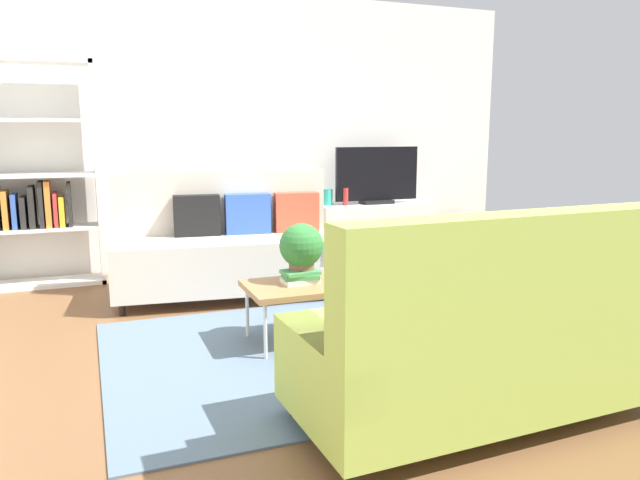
% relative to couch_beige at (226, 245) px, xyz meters
% --- Properties ---
extents(ground_plane, '(7.68, 7.68, 0.00)m').
position_rel_couch_beige_xyz_m(ground_plane, '(0.47, -1.51, -0.45)').
color(ground_plane, brown).
extents(wall_far, '(6.40, 0.12, 2.90)m').
position_rel_couch_beige_xyz_m(wall_far, '(0.47, 1.29, 1.00)').
color(wall_far, white).
rests_on(wall_far, ground_plane).
extents(area_rug, '(2.90, 2.20, 0.01)m').
position_rel_couch_beige_xyz_m(area_rug, '(0.33, -1.62, -0.45)').
color(area_rug, slate).
rests_on(area_rug, ground_plane).
extents(couch_beige, '(1.98, 1.05, 1.10)m').
position_rel_couch_beige_xyz_m(couch_beige, '(0.00, 0.00, 0.00)').
color(couch_beige, beige).
rests_on(couch_beige, ground_plane).
extents(couch_green, '(1.93, 0.90, 1.10)m').
position_rel_couch_beige_xyz_m(couch_green, '(0.66, -2.84, -0.01)').
color(couch_green, '#A3BC4C').
rests_on(couch_green, ground_plane).
extents(coffee_table, '(1.10, 0.56, 0.42)m').
position_rel_couch_beige_xyz_m(coffee_table, '(0.38, -1.42, -0.06)').
color(coffee_table, '#9E7042').
rests_on(coffee_table, ground_plane).
extents(tv_console, '(1.40, 0.44, 0.64)m').
position_rel_couch_beige_xyz_m(tv_console, '(1.95, 0.95, -0.13)').
color(tv_console, silver).
rests_on(tv_console, ground_plane).
extents(tv, '(1.00, 0.20, 0.64)m').
position_rel_couch_beige_xyz_m(tv, '(1.95, 0.93, 0.50)').
color(tv, black).
rests_on(tv, tv_console).
extents(bookshelf, '(1.10, 0.36, 2.10)m').
position_rel_couch_beige_xyz_m(bookshelf, '(-1.57, 0.97, 0.51)').
color(bookshelf, white).
rests_on(bookshelf, ground_plane).
extents(storage_trunk, '(0.52, 0.40, 0.44)m').
position_rel_couch_beige_xyz_m(storage_trunk, '(3.05, 0.85, -0.23)').
color(storage_trunk, orange).
rests_on(storage_trunk, ground_plane).
extents(potted_plant, '(0.31, 0.31, 0.41)m').
position_rel_couch_beige_xyz_m(potted_plant, '(0.23, -1.35, 0.20)').
color(potted_plant, brown).
rests_on(potted_plant, coffee_table).
extents(table_book_0, '(0.24, 0.18, 0.03)m').
position_rel_couch_beige_xyz_m(table_book_0, '(0.21, -1.39, -0.01)').
color(table_book_0, silver).
rests_on(table_book_0, coffee_table).
extents(table_book_1, '(0.26, 0.21, 0.03)m').
position_rel_couch_beige_xyz_m(table_book_1, '(0.21, -1.39, 0.02)').
color(table_book_1, '#3F8C4C').
rests_on(table_book_1, table_book_0).
extents(table_book_2, '(0.25, 0.20, 0.02)m').
position_rel_couch_beige_xyz_m(table_book_2, '(0.21, -1.39, 0.04)').
color(table_book_2, '#3F8C4C').
rests_on(table_book_2, table_book_1).
extents(vase_0, '(0.12, 0.12, 0.18)m').
position_rel_couch_beige_xyz_m(vase_0, '(1.37, 1.00, 0.28)').
color(vase_0, '#33B29E').
rests_on(vase_0, tv_console).
extents(bottle_0, '(0.06, 0.06, 0.19)m').
position_rel_couch_beige_xyz_m(bottle_0, '(1.55, 0.91, 0.29)').
color(bottle_0, red).
rests_on(bottle_0, tv_console).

